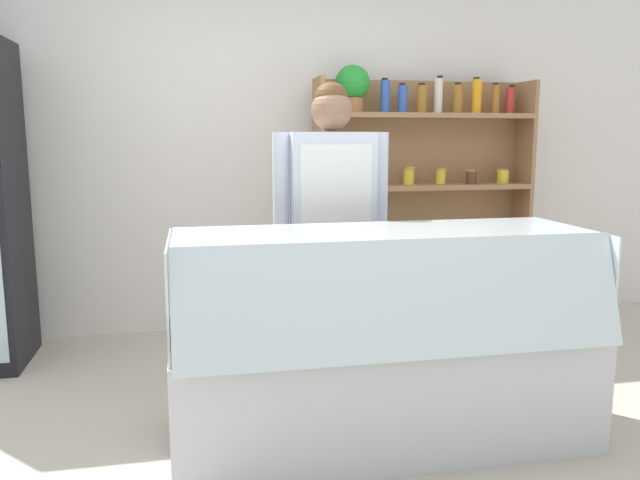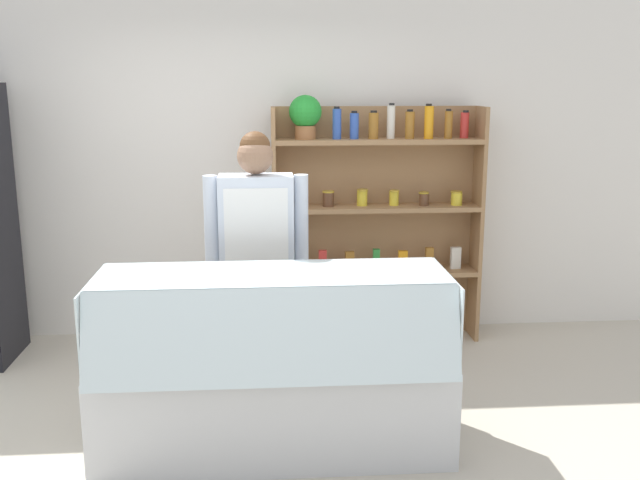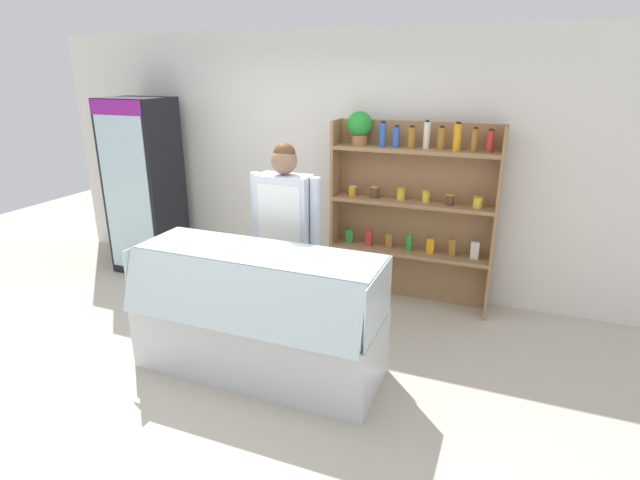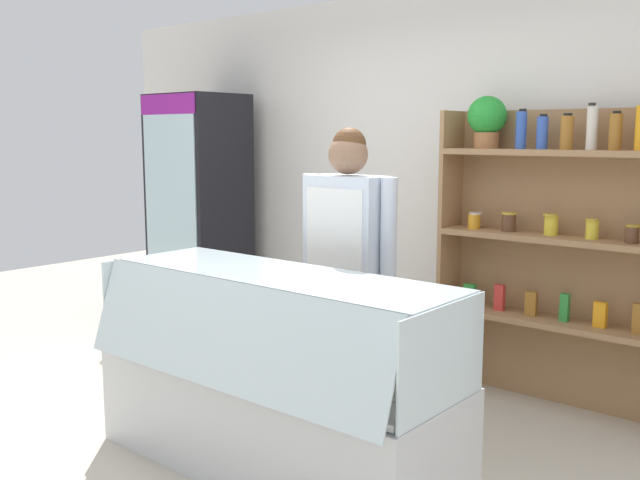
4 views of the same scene
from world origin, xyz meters
name	(u,v)px [view 1 (image 1 of 4)]	position (x,y,z in m)	size (l,w,h in m)	color
ground_plane	(338,440)	(0.00, 0.00, 0.00)	(12.00, 12.00, 0.00)	beige
back_wall	(279,147)	(0.00, 1.96, 1.35)	(6.80, 0.10, 2.70)	white
shelving_unit	(416,184)	(0.99, 1.69, 1.08)	(1.62, 0.29, 1.92)	#9E754C
deli_display_case	(382,376)	(0.20, -0.02, 0.31)	(1.94, 0.78, 1.01)	silver
shop_clerk	(331,209)	(0.12, 0.69, 1.03)	(0.66, 0.25, 1.73)	#2D2D38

